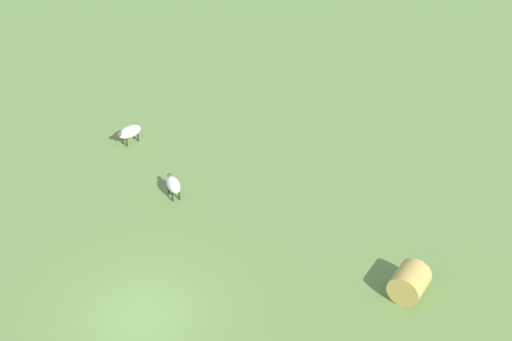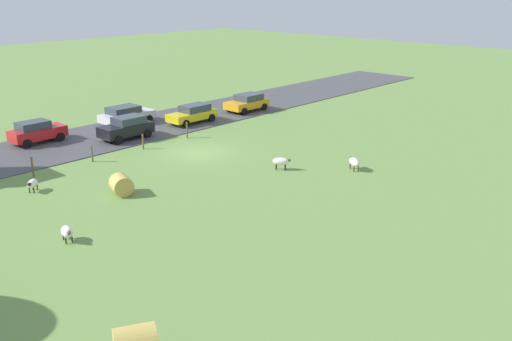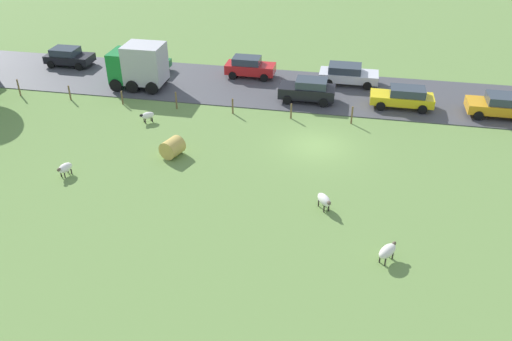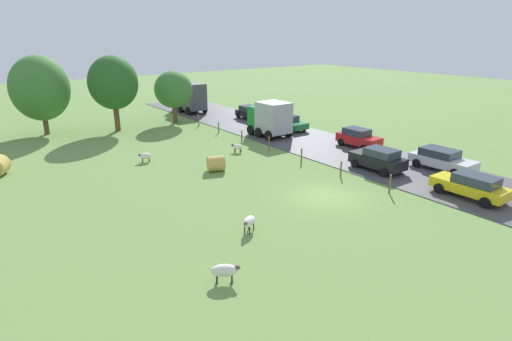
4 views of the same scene
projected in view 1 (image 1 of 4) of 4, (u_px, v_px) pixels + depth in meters
ground_plane at (142, 316)px, 25.32m from camera, size 160.00×160.00×0.00m
sheep_1 at (173, 185)px, 30.59m from camera, size 1.15×0.99×0.80m
sheep_2 at (129, 132)px, 33.95m from camera, size 1.22×1.04×0.80m
hay_bale_0 at (409, 282)px, 25.83m from camera, size 1.52×1.46×1.13m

